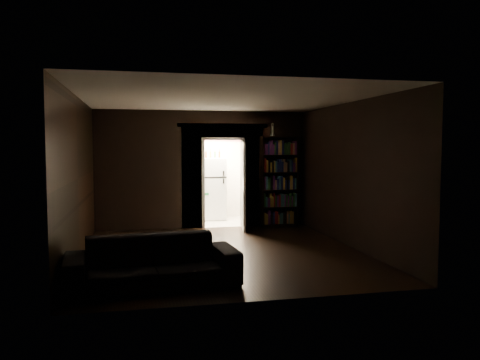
% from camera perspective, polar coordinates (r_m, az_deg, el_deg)
% --- Properties ---
extents(ground, '(5.50, 5.50, 0.00)m').
position_cam_1_polar(ground, '(8.67, -2.09, -8.87)').
color(ground, black).
rests_on(ground, ground).
extents(room_walls, '(5.02, 5.61, 2.84)m').
position_cam_1_polar(room_walls, '(9.51, -3.31, 2.50)').
color(room_walls, black).
rests_on(room_walls, ground).
extents(kitchen_alcove, '(2.20, 1.80, 2.60)m').
position_cam_1_polar(kitchen_alcove, '(12.37, -2.98, 0.66)').
color(kitchen_alcove, beige).
rests_on(kitchen_alcove, ground).
extents(sofa, '(2.43, 1.23, 0.90)m').
position_cam_1_polar(sofa, '(6.68, -10.53, -8.86)').
color(sofa, black).
rests_on(sofa, ground).
extents(bookshelf, '(0.95, 0.55, 2.20)m').
position_cam_1_polar(bookshelf, '(11.40, 4.75, -0.19)').
color(bookshelf, black).
rests_on(bookshelf, ground).
extents(refrigerator, '(0.86, 0.82, 1.65)m').
position_cam_1_polar(refrigerator, '(12.54, -3.58, -1.06)').
color(refrigerator, white).
rests_on(refrigerator, ground).
extents(door, '(0.18, 0.85, 2.05)m').
position_cam_1_polar(door, '(10.93, 0.42, -0.75)').
color(door, silver).
rests_on(door, ground).
extents(figurine, '(0.13, 0.13, 0.31)m').
position_cam_1_polar(figurine, '(11.34, 4.00, 6.15)').
color(figurine, white).
rests_on(figurine, bookshelf).
extents(bottles, '(0.59, 0.29, 0.25)m').
position_cam_1_polar(bottles, '(12.48, -3.62, 3.27)').
color(bottles, black).
rests_on(bottles, refrigerator).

